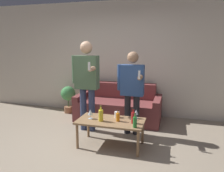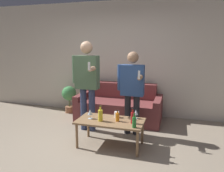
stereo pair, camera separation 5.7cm
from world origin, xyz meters
name	(u,v)px [view 2 (the right image)]	position (x,y,z in m)	size (l,w,h in m)	color
ground_plane	(83,154)	(0.00, 0.00, 0.00)	(16.00, 16.00, 0.00)	gray
wall_back	(120,59)	(0.00, 2.22, 1.35)	(8.00, 0.06, 2.70)	beige
couch	(119,107)	(0.13, 1.73, 0.30)	(1.87, 0.87, 0.81)	brown
coffee_table	(110,123)	(0.33, 0.40, 0.41)	(1.11, 0.58, 0.45)	#8E6B47
bottle_orange	(133,117)	(0.72, 0.36, 0.55)	(0.06, 0.06, 0.25)	#B21E1E
bottle_green	(100,115)	(0.19, 0.32, 0.56)	(0.08, 0.08, 0.26)	yellow
bottle_dark	(117,117)	(0.46, 0.39, 0.53)	(0.06, 0.06, 0.19)	orange
bottle_yellow	(134,122)	(0.77, 0.19, 0.54)	(0.06, 0.06, 0.23)	#23752D
wine_glass_near	(136,113)	(0.72, 0.61, 0.56)	(0.07, 0.07, 0.15)	silver
wine_glass_far	(90,112)	(-0.02, 0.37, 0.56)	(0.08, 0.08, 0.16)	silver
cup_on_table	(117,115)	(0.39, 0.57, 0.50)	(0.08, 0.08, 0.10)	white
person_standing_left	(87,79)	(-0.31, 0.94, 1.03)	(0.53, 0.45, 1.75)	navy
person_standing_right	(132,87)	(0.57, 1.00, 0.92)	(0.50, 0.41, 1.57)	#232328
potted_plant	(69,96)	(-1.21, 1.87, 0.43)	(0.36, 0.36, 0.67)	#936042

